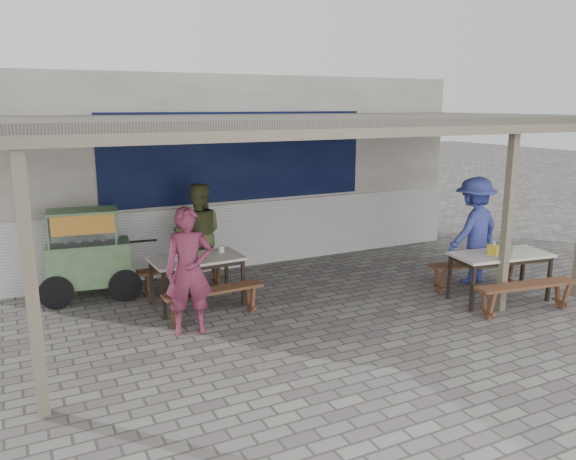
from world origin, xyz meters
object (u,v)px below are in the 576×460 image
(table_left, at_px, (197,262))
(donation_box, at_px, (506,248))
(bench_left_street, at_px, (214,297))
(bench_right_street, at_px, (527,291))
(tissue_box, at_px, (494,250))
(bench_left_wall, at_px, (183,273))
(patron_wall_side, at_px, (199,234))
(table_right, at_px, (501,258))
(vendor_cart, at_px, (88,251))
(patron_street_side, at_px, (189,271))
(condiment_jar, at_px, (221,249))
(bench_right_wall, at_px, (475,268))
(patron_right_table, at_px, (474,230))
(condiment_bowl, at_px, (175,258))

(table_left, distance_m, donation_box, 4.74)
(bench_left_street, bearing_deg, bench_right_street, -25.91)
(table_left, distance_m, tissue_box, 4.50)
(bench_left_wall, bearing_deg, patron_wall_side, 40.15)
(table_left, distance_m, table_right, 4.63)
(table_right, distance_m, vendor_cart, 6.35)
(patron_street_side, bearing_deg, condiment_jar, 66.44)
(donation_box, bearing_deg, bench_left_wall, 150.38)
(bench_right_wall, relative_size, condiment_jar, 16.41)
(patron_right_table, relative_size, condiment_bowl, 10.14)
(table_left, relative_size, bench_right_street, 0.84)
(patron_right_table, bearing_deg, patron_wall_side, -37.12)
(bench_right_street, xyz_separation_m, patron_right_table, (0.41, 1.50, 0.56))
(bench_left_wall, xyz_separation_m, patron_wall_side, (0.39, 0.35, 0.52))
(bench_left_wall, height_order, patron_street_side, patron_street_side)
(table_left, height_order, donation_box, donation_box)
(bench_left_street, xyz_separation_m, patron_wall_side, (0.33, 1.67, 0.52))
(table_right, xyz_separation_m, patron_street_side, (-4.63, 0.94, 0.17))
(bench_left_street, relative_size, condiment_bowl, 8.12)
(condiment_jar, xyz_separation_m, condiment_bowl, (-0.75, -0.09, -0.03))
(patron_street_side, relative_size, patron_right_table, 0.94)
(bench_right_wall, xyz_separation_m, vendor_cart, (-5.73, 2.32, 0.43))
(patron_wall_side, bearing_deg, bench_right_wall, 166.45)
(bench_right_wall, bearing_deg, tissue_box, -103.36)
(patron_wall_side, bearing_deg, tissue_box, 159.02)
(bench_right_wall, xyz_separation_m, patron_wall_side, (-3.96, 2.29, 0.51))
(patron_right_table, xyz_separation_m, donation_box, (-0.20, -0.88, -0.09))
(bench_left_street, height_order, condiment_bowl, condiment_bowl)
(table_left, xyz_separation_m, vendor_cart, (-1.41, 1.04, 0.10))
(bench_right_street, xyz_separation_m, patron_street_side, (-4.54, 1.53, 0.50))
(bench_left_street, xyz_separation_m, donation_box, (4.34, -1.18, 0.47))
(bench_right_wall, relative_size, tissue_box, 11.71)
(bench_right_wall, bearing_deg, bench_right_street, -90.00)
(patron_wall_side, relative_size, patron_right_table, 0.95)
(bench_left_wall, distance_m, bench_right_wall, 4.76)
(vendor_cart, relative_size, patron_right_table, 1.01)
(bench_left_street, xyz_separation_m, table_right, (4.21, -1.21, 0.34))
(tissue_box, height_order, donation_box, tissue_box)
(vendor_cart, height_order, patron_right_table, patron_right_table)
(patron_right_table, bearing_deg, table_left, -23.85)
(donation_box, bearing_deg, condiment_bowl, 158.23)
(table_left, xyz_separation_m, donation_box, (4.36, -1.84, 0.14))
(table_left, height_order, condiment_jar, condiment_jar)
(bench_left_wall, relative_size, patron_wall_side, 0.84)
(patron_wall_side, xyz_separation_m, condiment_jar, (0.08, -0.89, -0.06))
(bench_left_wall, relative_size, patron_right_table, 0.80)
(table_left, bearing_deg, donation_box, -25.07)
(table_left, bearing_deg, patron_right_table, -14.15)
(patron_right_table, height_order, tissue_box, patron_right_table)
(vendor_cart, bearing_deg, condiment_jar, -19.34)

